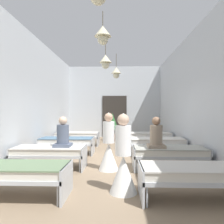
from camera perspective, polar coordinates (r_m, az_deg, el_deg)
ground_plane at (r=6.79m, az=-0.43°, el=-13.12°), size 5.86×12.35×0.10m
room_shell at (r=7.81m, az=-0.08°, el=4.27°), size 5.66×11.95×4.11m
bed_left_row_0 at (r=4.32m, az=-24.35°, el=-14.30°), size 1.90×0.84×0.57m
bed_right_row_0 at (r=4.12m, az=21.15°, el=-15.03°), size 1.90×0.84×0.57m
bed_left_row_1 at (r=6.04m, az=-16.22°, el=-10.08°), size 1.90×0.84×0.57m
bed_right_row_1 at (r=5.90m, az=14.96°, el=-10.33°), size 1.90×0.84×0.57m
bed_left_row_2 at (r=7.85m, az=-11.86°, el=-7.67°), size 1.90×0.84×0.57m
bed_right_row_2 at (r=7.74m, az=11.76°, el=-7.79°), size 1.90×0.84×0.57m
bed_left_row_3 at (r=9.69m, az=-9.17°, el=-6.15°), size 1.90×0.84×0.57m
bed_right_row_3 at (r=9.60m, az=9.81°, el=-6.21°), size 1.90×0.84×0.57m
nurse_near_aisle at (r=4.12m, az=3.00°, el=-13.71°), size 0.52×0.52×1.49m
nurse_mid_aisle at (r=5.61m, az=-0.91°, el=-9.93°), size 0.52×0.52×1.49m
patient_seated_primary at (r=5.72m, az=11.64°, el=-6.30°), size 0.44×0.44×0.80m
patient_seated_secondary at (r=5.90m, az=-12.91°, el=-6.10°), size 0.44×0.44×0.80m
potted_plant at (r=10.94m, az=0.09°, el=-2.90°), size 0.63×0.63×1.42m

